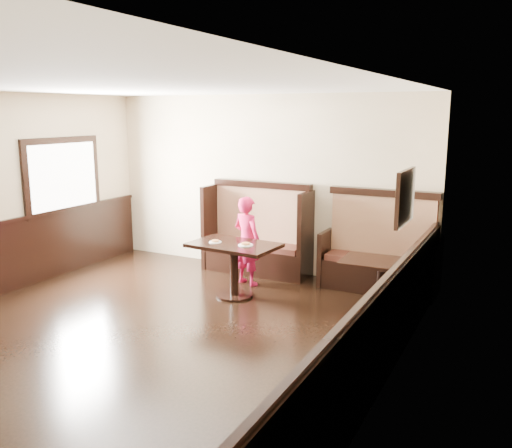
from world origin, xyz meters
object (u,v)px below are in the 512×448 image
Objects in this scene: booth_main at (258,240)px; booth_neighbor at (379,257)px; table_neighbor at (381,274)px; table_main at (234,256)px; child at (247,241)px.

booth_main and booth_neighbor have the same top height.
booth_neighbor is 0.96m from table_neighbor.
booth_main reaches higher than table_main.
booth_main is 1.95m from booth_neighbor.
child is (-0.11, 0.58, 0.08)m from table_main.
table_neighbor is at bearing 12.47° from table_main.
table_neighbor is 0.77× the size of child.
booth_neighbor is at bearing -0.05° from booth_main.
booth_neighbor is at bearing 39.55° from table_main.
child is at bearing 169.92° from table_neighbor.
table_neighbor is (2.22, -0.92, -0.01)m from booth_main.
booth_main is 1.32× the size of child.
table_main is 2.00m from table_neighbor.
table_main is (0.25, -1.22, 0.06)m from booth_main.
table_main is 0.93× the size of child.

